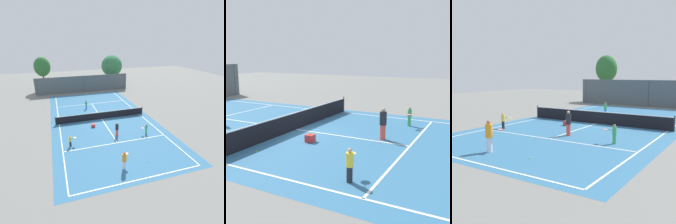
{
  "view_description": "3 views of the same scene",
  "coord_description": "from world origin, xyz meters",
  "views": [
    {
      "loc": [
        -5.63,
        -22.21,
        10.17
      ],
      "look_at": [
        1.27,
        -0.55,
        1.05
      ],
      "focal_mm": 30.03,
      "sensor_mm": 36.0,
      "label": 1
    },
    {
      "loc": [
        -12.55,
        -9.31,
        4.11
      ],
      "look_at": [
        -0.22,
        -2.78,
        1.3
      ],
      "focal_mm": 45.54,
      "sensor_mm": 36.0,
      "label": 2
    },
    {
      "loc": [
        9.92,
        -20.17,
        3.92
      ],
      "look_at": [
        -1.29,
        -2.75,
        1.15
      ],
      "focal_mm": 45.73,
      "sensor_mm": 36.0,
      "label": 3
    }
  ],
  "objects": [
    {
      "name": "tennis_ball_5",
      "position": [
        -5.26,
        7.27,
        0.03
      ],
      "size": [
        0.07,
        0.07,
        0.07
      ],
      "primitive_type": "sphere",
      "color": "#CCE533",
      "rests_on": "ground_plane"
    },
    {
      "name": "perimeter_fence",
      "position": [
        0.0,
        14.0,
        1.6
      ],
      "size": [
        18.0,
        0.12,
        3.2
      ],
      "color": "#515B60",
      "rests_on": "ground_plane"
    },
    {
      "name": "tennis_ball_1",
      "position": [
        1.6,
        -10.19,
        0.03
      ],
      "size": [
        0.07,
        0.07,
        0.07
      ],
      "primitive_type": "sphere",
      "color": "#CCE533",
      "rests_on": "ground_plane"
    },
    {
      "name": "tennis_ball_2",
      "position": [
        -4.72,
        1.08,
        0.03
      ],
      "size": [
        0.07,
        0.07,
        0.07
      ],
      "primitive_type": "sphere",
      "color": "#CCE533",
      "rests_on": "ground_plane"
    },
    {
      "name": "player_0",
      "position": [
        -1.25,
        4.43,
        0.67
      ],
      "size": [
        0.28,
        0.28,
        1.31
      ],
      "color": "#388CD8",
      "rests_on": "ground_plane"
    },
    {
      "name": "tennis_net",
      "position": [
        0.0,
        0.0,
        0.51
      ],
      "size": [
        11.9,
        0.1,
        1.1
      ],
      "color": "#333833",
      "rests_on": "ground_plane"
    },
    {
      "name": "player_1",
      "position": [
        -0.81,
        -10.42,
        0.85
      ],
      "size": [
        0.79,
        0.84,
        1.65
      ],
      "color": "silver",
      "rests_on": "ground_plane"
    },
    {
      "name": "player_2",
      "position": [
        3.76,
        -5.41,
        0.59
      ],
      "size": [
        0.82,
        0.4,
        1.13
      ],
      "color": "#3FA559",
      "rests_on": "ground_plane"
    },
    {
      "name": "player_4",
      "position": [
        -4.65,
        -5.56,
        0.61
      ],
      "size": [
        0.83,
        0.5,
        1.17
      ],
      "color": "#232328",
      "rests_on": "ground_plane"
    },
    {
      "name": "player_3",
      "position": [
        0.45,
        -4.93,
        0.82
      ],
      "size": [
        0.34,
        0.34,
        1.6
      ],
      "color": "#E54C3F",
      "rests_on": "ground_plane"
    },
    {
      "name": "tennis_ball_0",
      "position": [
        -4.6,
        4.22,
        0.03
      ],
      "size": [
        0.07,
        0.07,
        0.07
      ],
      "primitive_type": "sphere",
      "color": "#CCE533",
      "rests_on": "ground_plane"
    },
    {
      "name": "ground_plane",
      "position": [
        0.0,
        0.0,
        0.0
      ],
      "size": [
        80.0,
        80.0,
        0.0
      ],
      "primitive_type": "plane",
      "color": "slate"
    },
    {
      "name": "ball_crate",
      "position": [
        -1.57,
        -1.97,
        0.18
      ],
      "size": [
        0.39,
        0.39,
        0.43
      ],
      "color": "red",
      "rests_on": "ground_plane"
    },
    {
      "name": "tennis_ball_4",
      "position": [
        4.63,
        1.5,
        0.03
      ],
      "size": [
        0.07,
        0.07,
        0.07
      ],
      "primitive_type": "sphere",
      "color": "#CCE533",
      "rests_on": "ground_plane"
    },
    {
      "name": "tree_1",
      "position": [
        7.29,
        18.52,
        4.16
      ],
      "size": [
        4.64,
        4.64,
        6.5
      ],
      "color": "brown",
      "rests_on": "ground_plane"
    },
    {
      "name": "tennis_ball_3",
      "position": [
        -3.88,
        -0.75,
        0.03
      ],
      "size": [
        0.07,
        0.07,
        0.07
      ],
      "primitive_type": "sphere",
      "color": "#CCE533",
      "rests_on": "ground_plane"
    },
    {
      "name": "tennis_ball_6",
      "position": [
        -4.04,
        3.1,
        0.03
      ],
      "size": [
        0.07,
        0.07,
        0.07
      ],
      "primitive_type": "sphere",
      "color": "#CCE533",
      "rests_on": "ground_plane"
    },
    {
      "name": "tree_0",
      "position": [
        -7.38,
        18.01,
        4.65
      ],
      "size": [
        3.17,
        2.75,
        6.59
      ],
      "color": "brown",
      "rests_on": "ground_plane"
    },
    {
      "name": "court_surface",
      "position": [
        0.0,
        0.0,
        0.0
      ],
      "size": [
        13.0,
        25.0,
        0.01
      ],
      "color": "teal",
      "rests_on": "ground_plane"
    }
  ]
}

